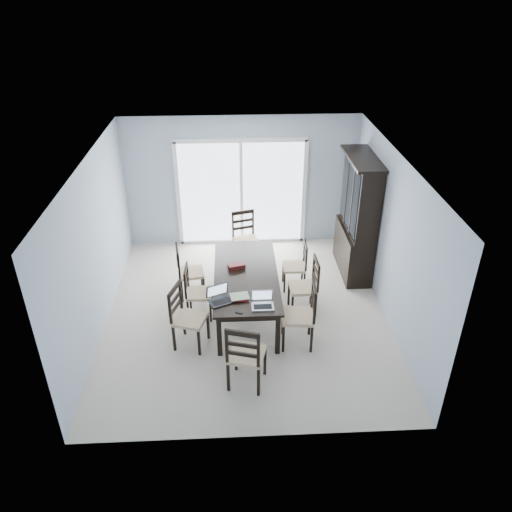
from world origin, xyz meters
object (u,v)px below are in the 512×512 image
object	(u,v)px
chair_left_mid	(193,287)
laptop_dark	(221,299)
dining_table	(246,278)
chair_left_far	(185,266)
china_hutch	(357,218)
chair_left_near	(183,310)
chair_right_near	(305,308)
chair_right_far	(299,261)
cell_phone	(239,312)
laptop_silver	(263,304)
chair_end_far	(245,232)
chair_end_near	(245,351)
chair_right_mid	(309,280)
game_box	(236,266)
hot_tub	(216,198)

from	to	relation	value
chair_left_mid	laptop_dark	size ratio (longest dim) A/B	2.59
dining_table	chair_left_far	size ratio (longest dim) A/B	2.00
china_hutch	chair_left_near	bearing A→B (deg)	-146.46
chair_right_near	chair_right_far	xyz separation A→B (m)	(0.11, 1.53, -0.10)
dining_table	cell_phone	world-z (taller)	cell_phone
dining_table	china_hutch	size ratio (longest dim) A/B	1.00
dining_table	chair_left_far	world-z (taller)	chair_left_far
laptop_silver	cell_phone	xyz separation A→B (m)	(-0.33, -0.11, -0.05)
chair_right_near	laptop_silver	xyz separation A→B (m)	(-0.62, -0.09, 0.16)
chair_left_near	laptop_dark	xyz separation A→B (m)	(0.56, -0.02, 0.20)
chair_left_mid	dining_table	bearing A→B (deg)	92.95
dining_table	chair_end_far	size ratio (longest dim) A/B	1.88
chair_end_near	chair_end_far	bearing A→B (deg)	103.85
laptop_dark	chair_left_near	bearing A→B (deg)	153.98
laptop_dark	cell_phone	bearing A→B (deg)	-71.40
chair_right_far	chair_left_far	bearing A→B (deg)	96.44
chair_left_mid	chair_right_far	size ratio (longest dim) A/B	1.03
chair_left_mid	chair_end_far	size ratio (longest dim) A/B	0.89
chair_left_far	chair_right_mid	size ratio (longest dim) A/B	0.99
dining_table	game_box	bearing A→B (deg)	125.98
chair_right_mid	laptop_dark	bearing A→B (deg)	116.05
laptop_dark	game_box	world-z (taller)	laptop_dark
laptop_dark	chair_right_near	bearing A→B (deg)	-27.42
chair_right_near	chair_right_mid	xyz separation A→B (m)	(0.18, 0.82, -0.05)
cell_phone	dining_table	bearing A→B (deg)	106.48
chair_right_mid	chair_end_near	xyz separation A→B (m)	(-1.08, -1.70, 0.05)
chair_end_near	laptop_silver	world-z (taller)	chair_end_near
china_hutch	chair_left_far	size ratio (longest dim) A/B	2.00
laptop_dark	hot_tub	world-z (taller)	laptop_dark
chair_right_mid	laptop_dark	size ratio (longest dim) A/B	2.76
chair_left_near	chair_end_far	world-z (taller)	chair_end_far
chair_right_near	hot_tub	distance (m)	4.67
cell_phone	chair_right_near	bearing A→B (deg)	35.88
dining_table	hot_tub	bearing A→B (deg)	98.53
chair_left_near	chair_right_mid	bearing A→B (deg)	128.59
dining_table	laptop_dark	bearing A→B (deg)	-117.54
china_hutch	game_box	size ratio (longest dim) A/B	8.25
chair_end_near	laptop_silver	bearing A→B (deg)	86.20
dining_table	chair_left_near	bearing A→B (deg)	-142.75
chair_left_mid	hot_tub	world-z (taller)	chair_left_mid
dining_table	chair_left_near	xyz separation A→B (m)	(-0.94, -0.71, -0.06)
chair_right_near	chair_left_mid	bearing A→B (deg)	69.19
chair_left_near	chair_left_mid	size ratio (longest dim) A/B	1.10
chair_right_near	game_box	size ratio (longest dim) A/B	4.53
dining_table	game_box	size ratio (longest dim) A/B	8.25
chair_right_near	cell_phone	world-z (taller)	chair_right_near
chair_right_far	laptop_silver	distance (m)	1.80
cell_phone	chair_right_mid	bearing A→B (deg)	65.83
chair_right_near	laptop_silver	bearing A→B (deg)	102.69
chair_end_far	laptop_dark	world-z (taller)	chair_end_far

